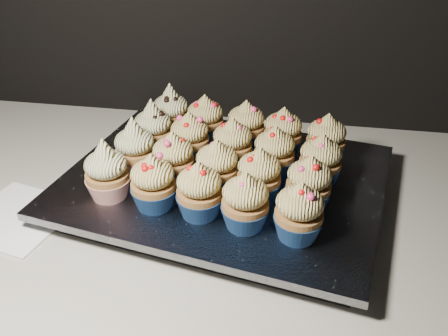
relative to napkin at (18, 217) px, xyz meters
name	(u,v)px	position (x,y,z in m)	size (l,w,h in m)	color
worktop	(145,207)	(0.17, 0.08, -0.02)	(2.44, 0.64, 0.04)	beige
napkin	(18,217)	(0.00, 0.00, 0.00)	(0.14, 0.14, 0.00)	white
baking_tray	(224,189)	(0.29, 0.11, 0.01)	(0.44, 0.33, 0.02)	black
foil_lining	(224,180)	(0.29, 0.11, 0.03)	(0.47, 0.37, 0.01)	silver
cupcake_0	(107,172)	(0.13, 0.03, 0.07)	(0.06, 0.06, 0.10)	#A22116
cupcake_1	(153,183)	(0.21, 0.02, 0.07)	(0.06, 0.06, 0.08)	navy
cupcake_2	(199,191)	(0.27, 0.01, 0.07)	(0.06, 0.06, 0.08)	navy
cupcake_3	(245,202)	(0.33, 0.00, 0.07)	(0.06, 0.06, 0.08)	navy
cupcake_4	(299,213)	(0.40, -0.02, 0.07)	(0.06, 0.06, 0.08)	navy
cupcake_5	(135,149)	(0.15, 0.10, 0.07)	(0.06, 0.06, 0.10)	#A22116
cupcake_6	(173,159)	(0.22, 0.08, 0.07)	(0.06, 0.06, 0.08)	navy
cupcake_7	(217,167)	(0.28, 0.07, 0.07)	(0.06, 0.06, 0.08)	navy
cupcake_8	(259,176)	(0.35, 0.06, 0.07)	(0.06, 0.06, 0.08)	navy
cupcake_9	(309,184)	(0.41, 0.05, 0.07)	(0.06, 0.06, 0.08)	navy
cupcake_10	(153,130)	(0.16, 0.17, 0.07)	(0.06, 0.06, 0.10)	#A22116
cupcake_11	(190,138)	(0.23, 0.15, 0.07)	(0.06, 0.06, 0.08)	navy
cupcake_12	(232,144)	(0.30, 0.14, 0.07)	(0.06, 0.06, 0.08)	navy
cupcake_13	(274,153)	(0.36, 0.13, 0.07)	(0.06, 0.06, 0.08)	navy
cupcake_14	(320,161)	(0.43, 0.11, 0.07)	(0.06, 0.06, 0.08)	navy
cupcake_15	(171,113)	(0.17, 0.23, 0.07)	(0.06, 0.06, 0.10)	#A22116
cupcake_16	(205,120)	(0.24, 0.22, 0.07)	(0.06, 0.06, 0.08)	navy
cupcake_17	(246,126)	(0.31, 0.21, 0.07)	(0.06, 0.06, 0.08)	navy
cupcake_18	(283,133)	(0.37, 0.19, 0.07)	(0.06, 0.06, 0.08)	navy
cupcake_19	(326,140)	(0.44, 0.18, 0.07)	(0.06, 0.06, 0.08)	navy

